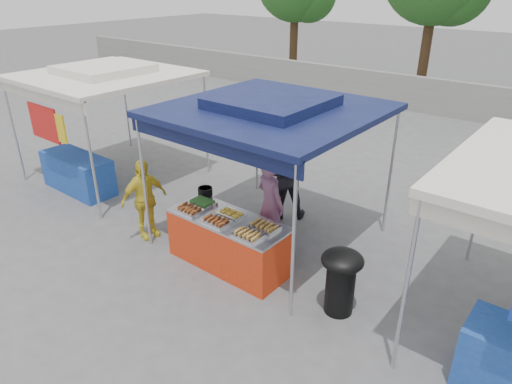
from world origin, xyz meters
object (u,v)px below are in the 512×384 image
Objects in this scene: wok_burner at (341,276)px; vendor_woman at (270,204)px; vendor_table at (229,242)px; customer_person at (144,199)px; helper_man at (284,174)px; cooking_pot at (205,192)px.

vendor_woman reaches higher than wok_burner.
customer_person is at bearing -171.98° from vendor_table.
helper_man reaches higher than vendor_woman.
helper_man reaches higher than vendor_table.
cooking_pot is at bearing 29.52° from helper_man.
customer_person reaches higher than vendor_table.
vendor_woman is 1.20m from helper_man.
cooking_pot is 0.15× the size of vendor_woman.
wok_burner is 0.55× the size of helper_man.
helper_man is at bearing -22.98° from customer_person.
vendor_woman is at bearing 159.18° from wok_burner.
wok_burner is at bearing 100.46° from helper_man.
vendor_table is 2.01m from helper_man.
helper_man reaches higher than wok_burner.
vendor_woman is 0.93× the size of helper_man.
cooking_pot is 1.16m from vendor_woman.
vendor_table is 8.01× the size of cooking_pot.
cooking_pot is at bearing 39.05° from vendor_woman.
wok_burner is at bearing -5.52° from cooking_pot.
vendor_table is 1.21× the size of vendor_woman.
vendor_woman is (-1.77, 0.74, 0.24)m from wok_burner.
vendor_table is 1.80m from customer_person.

